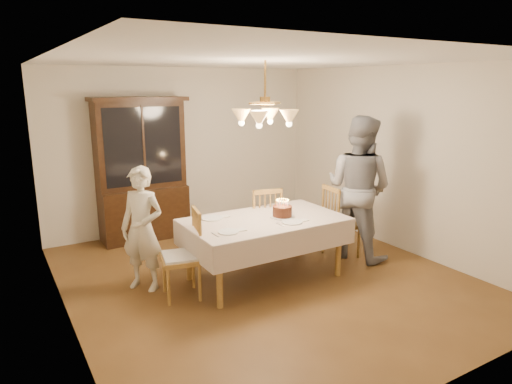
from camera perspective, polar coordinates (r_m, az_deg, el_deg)
ground at (r=5.76m, az=1.04°, el=-10.62°), size 5.00×5.00×0.00m
room_shell at (r=5.32m, az=1.11°, el=5.15°), size 5.00×5.00×5.00m
dining_table at (r=5.52m, az=1.07°, el=-4.12°), size 1.90×1.10×0.76m
china_hutch at (r=7.13m, az=-14.10°, el=2.44°), size 1.38×0.54×2.16m
chair_far_side at (r=6.26m, az=0.91°, el=-4.31°), size 0.52×0.51×1.00m
chair_left_end at (r=5.18m, az=-9.28°, el=-8.18°), size 0.50×0.52×1.00m
chair_right_end at (r=6.42m, az=10.52°, el=-4.07°), size 0.47×0.48×1.00m
elderly_woman at (r=5.39m, az=-14.04°, el=-4.50°), size 0.61×0.63×1.45m
adult_in_grey at (r=6.31m, az=12.68°, el=0.50°), size 1.00×1.13×1.94m
birthday_cake at (r=5.55m, az=3.31°, el=-2.49°), size 0.30×0.30×0.22m
place_setting_near_left at (r=5.01m, az=-3.32°, el=-4.98°), size 0.38×0.23×0.02m
place_setting_near_right at (r=5.37m, az=4.63°, el=-3.75°), size 0.39×0.24×0.02m
place_setting_far_left at (r=5.53m, az=-5.44°, el=-3.26°), size 0.41×0.26×0.02m
chandelier at (r=5.28m, az=1.13°, el=9.40°), size 0.62×0.62×0.73m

